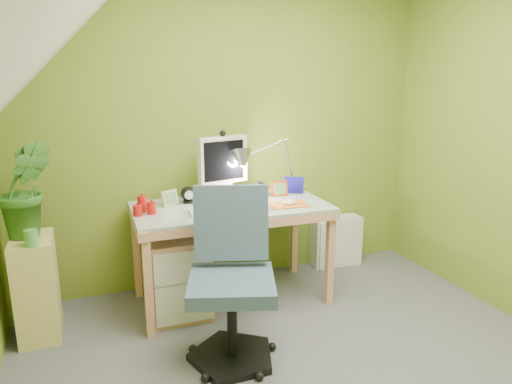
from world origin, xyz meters
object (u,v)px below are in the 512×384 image
object	(u,v)px
monitor	(223,164)
task_chair	(232,282)
potted_plant	(25,188)
radiator	(336,241)
desk_lamp	(280,154)
side_ledge	(37,287)
desk	(232,253)

from	to	relation	value
monitor	task_chair	bearing A→B (deg)	-117.59
potted_plant	radiator	world-z (taller)	potted_plant
desk_lamp	side_ledge	bearing A→B (deg)	173.11
desk	potted_plant	xyz separation A→B (m)	(-1.28, 0.03, 0.59)
desk	potted_plant	size ratio (longest dim) A/B	2.26
monitor	radiator	bearing A→B (deg)	-5.95
side_ledge	potted_plant	world-z (taller)	potted_plant
side_ledge	radiator	bearing A→B (deg)	8.27
potted_plant	desk	bearing A→B (deg)	-1.22
desk	task_chair	world-z (taller)	task_chair
monitor	task_chair	world-z (taller)	monitor
monitor	side_ledge	size ratio (longest dim) A/B	0.81
desk_lamp	monitor	bearing A→B (deg)	166.43
desk_lamp	side_ledge	xyz separation A→B (m)	(-1.73, -0.20, -0.71)
desk_lamp	task_chair	xyz separation A→B (m)	(-0.68, -0.89, -0.54)
desk_lamp	task_chair	size ratio (longest dim) A/B	0.63
monitor	potted_plant	distance (m)	1.29
side_ledge	radiator	size ratio (longest dim) A/B	1.53
desk_lamp	potted_plant	world-z (taller)	desk_lamp
desk_lamp	potted_plant	xyz separation A→B (m)	(-1.73, -0.15, -0.08)
desk_lamp	desk	bearing A→B (deg)	-171.77
desk	monitor	xyz separation A→B (m)	(0.00, 0.18, 0.62)
potted_plant	radiator	distance (m)	2.45
potted_plant	task_chair	distance (m)	1.37
desk_lamp	task_chair	world-z (taller)	desk_lamp
monitor	desk	bearing A→B (deg)	-103.33
desk	side_ledge	xyz separation A→B (m)	(-1.28, -0.02, -0.04)
monitor	potted_plant	xyz separation A→B (m)	(-1.28, -0.15, -0.04)
potted_plant	task_chair	size ratio (longest dim) A/B	0.61
desk	task_chair	distance (m)	0.76
desk_lamp	potted_plant	size ratio (longest dim) A/B	1.04
radiator	monitor	bearing A→B (deg)	-169.33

